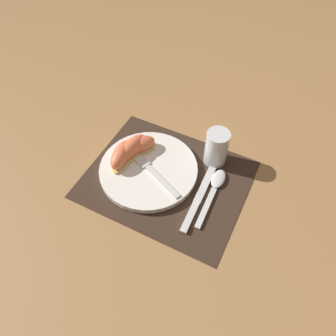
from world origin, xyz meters
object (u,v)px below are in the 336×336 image
object	(u,v)px
spoon	(215,186)
citrus_wedge_2	(121,156)
plate	(149,169)
citrus_wedge_1	(131,149)
citrus_wedge_0	(137,145)
knife	(199,198)
fork	(149,168)
juice_glass	(216,149)

from	to	relation	value
spoon	citrus_wedge_2	bearing A→B (deg)	-170.68
plate	citrus_wedge_1	distance (m)	0.07
citrus_wedge_0	citrus_wedge_2	size ratio (longest dim) A/B	1.06
knife	citrus_wedge_2	world-z (taller)	citrus_wedge_2
citrus_wedge_0	citrus_wedge_2	xyz separation A→B (m)	(-0.02, -0.05, 0.00)
knife	citrus_wedge_0	xyz separation A→B (m)	(-0.21, 0.06, 0.03)
citrus_wedge_1	fork	bearing A→B (deg)	-19.46
juice_glass	citrus_wedge_0	world-z (taller)	juice_glass
plate	citrus_wedge_2	distance (m)	0.08
citrus_wedge_1	citrus_wedge_0	bearing A→B (deg)	71.37
fork	citrus_wedge_0	world-z (taller)	citrus_wedge_0
juice_glass	knife	xyz separation A→B (m)	(0.01, -0.13, -0.04)
fork	citrus_wedge_1	size ratio (longest dim) A/B	1.57
fork	plate	bearing A→B (deg)	112.97
spoon	citrus_wedge_1	distance (m)	0.24
juice_glass	knife	world-z (taller)	juice_glass
spoon	citrus_wedge_1	bearing A→B (deg)	-177.43
knife	juice_glass	bearing A→B (deg)	94.84
plate	citrus_wedge_0	xyz separation A→B (m)	(-0.06, 0.04, 0.02)
spoon	citrus_wedge_0	bearing A→B (deg)	177.52
citrus_wedge_2	spoon	bearing A→B (deg)	9.32
juice_glass	citrus_wedge_0	distance (m)	0.21
citrus_wedge_0	citrus_wedge_2	world-z (taller)	citrus_wedge_2
knife	citrus_wedge_1	xyz separation A→B (m)	(-0.22, 0.04, 0.03)
spoon	fork	bearing A→B (deg)	-168.95
juice_glass	citrus_wedge_0	xyz separation A→B (m)	(-0.20, -0.07, -0.01)
knife	citrus_wedge_2	bearing A→B (deg)	177.85
plate	citrus_wedge_2	world-z (taller)	citrus_wedge_2
citrus_wedge_0	juice_glass	bearing A→B (deg)	20.29
juice_glass	citrus_wedge_1	world-z (taller)	juice_glass
citrus_wedge_2	juice_glass	bearing A→B (deg)	30.01
plate	fork	distance (m)	0.01
plate	citrus_wedge_0	bearing A→B (deg)	145.35
juice_glass	knife	distance (m)	0.14
spoon	plate	bearing A→B (deg)	-170.62
fork	citrus_wedge_2	distance (m)	0.08
citrus_wedge_2	fork	bearing A→B (deg)	5.32
plate	citrus_wedge_2	size ratio (longest dim) A/B	2.44
fork	citrus_wedge_0	bearing A→B (deg)	143.13
citrus_wedge_0	citrus_wedge_1	distance (m)	0.02
spoon	citrus_wedge_0	xyz separation A→B (m)	(-0.23, 0.01, 0.03)
juice_glass	citrus_wedge_1	bearing A→B (deg)	-155.36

